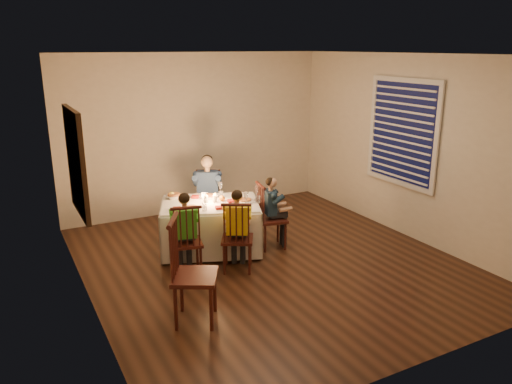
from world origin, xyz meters
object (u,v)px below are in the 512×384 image
child_green (187,274)px  chair_near_left (187,274)px  adult (209,231)px  chair_end (272,247)px  chair_adult (209,231)px  dining_table (210,216)px  serving_bowl (174,197)px  chair_extra (197,320)px  child_teal (272,247)px  child_yellow (238,269)px  chair_near_right (238,269)px

child_green → chair_near_left: bearing=-0.0°
adult → chair_end: bearing=-33.4°
chair_end → child_green: 1.37m
chair_adult → chair_near_left: size_ratio=1.00×
dining_table → serving_bowl: 0.59m
chair_extra → child_teal: (1.64, 1.32, 0.00)m
dining_table → chair_near_left: dining_table is taller
adult → chair_extra: bearing=-88.2°
child_yellow → chair_near_right: bearing=-0.0°
chair_adult → chair_near_right: 1.42m
chair_adult → adult: adult is taller
chair_near_left → adult: (0.80, 1.22, 0.00)m
chair_end → child_teal: 0.00m
dining_table → chair_extra: (-0.85, -1.62, -0.48)m
adult → dining_table: bearing=-82.9°
chair_adult → serving_bowl: serving_bowl is taller
chair_extra → adult: (1.10, 2.29, 0.00)m
serving_bowl → chair_near_left: bearing=-101.5°
child_teal → child_green: bearing=111.9°
chair_near_left → chair_end: same height
chair_near_right → serving_bowl: 1.41m
child_green → chair_extra: bearing=87.4°
child_teal → serving_bowl: size_ratio=4.68×
child_green → serving_bowl: 1.21m
adult → chair_near_right: bearing=-70.7°
chair_extra → child_teal: bearing=-22.4°
child_green → child_yellow: same height
chair_near_right → chair_end: (0.74, 0.44, 0.00)m
chair_near_left → chair_near_right: size_ratio=1.00×
chair_end → chair_extra: bearing=140.1°
dining_table → child_teal: bearing=-0.1°
chair_adult → chair_near_right: (-0.20, -1.40, 0.00)m
chair_near_right → serving_bowl: serving_bowl is taller
child_green → child_yellow: 0.63m
child_teal → chair_near_left: bearing=111.9°
child_yellow → child_green: bearing=12.7°
chair_end → chair_extra: size_ratio=0.83×
chair_extra → serving_bowl: serving_bowl is taller
child_teal → serving_bowl: serving_bowl is taller
adult → child_yellow: (-0.20, -1.40, 0.00)m
child_yellow → child_teal: bearing=-120.1°
child_green → chair_adult: bearing=-110.4°
child_yellow → child_teal: 0.86m
dining_table → chair_near_right: dining_table is taller
chair_adult → child_yellow: bearing=-70.7°
chair_adult → chair_end: same height
chair_end → child_teal: (0.00, 0.00, 0.00)m
chair_end → serving_bowl: (-1.14, 0.71, 0.70)m
chair_end → chair_near_left: bearing=111.9°
chair_near_left → serving_bowl: size_ratio=4.32×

